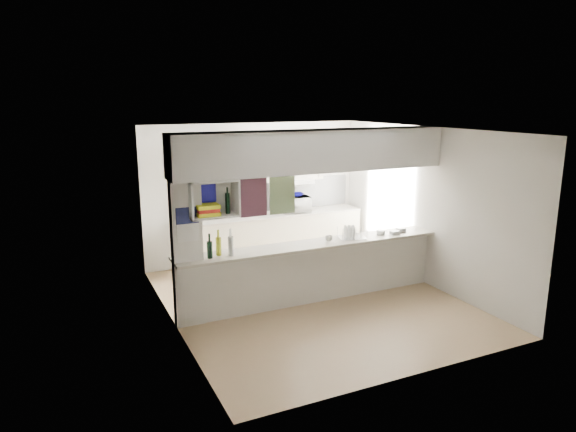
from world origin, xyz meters
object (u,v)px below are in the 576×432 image
microwave (295,204)px  bowl (297,195)px  wine_bottles (220,247)px  dish_rack (352,233)px

microwave → bowl: size_ratio=2.21×
bowl → wine_bottles: 3.05m
dish_rack → microwave: bearing=103.6°
microwave → wine_bottles: size_ratio=1.45×
bowl → dish_rack: size_ratio=0.53×
dish_rack → wine_bottles: size_ratio=1.24×
bowl → dish_rack: (-0.06, -2.07, -0.25)m
bowl → dish_rack: bowl is taller
microwave → wine_bottles: (-2.15, -2.08, -0.01)m
microwave → wine_bottles: bearing=52.8°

